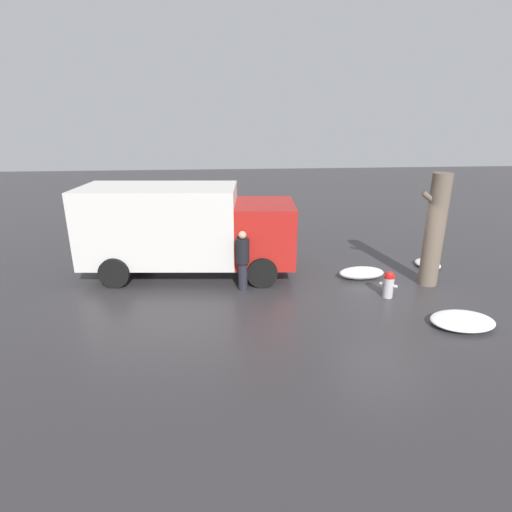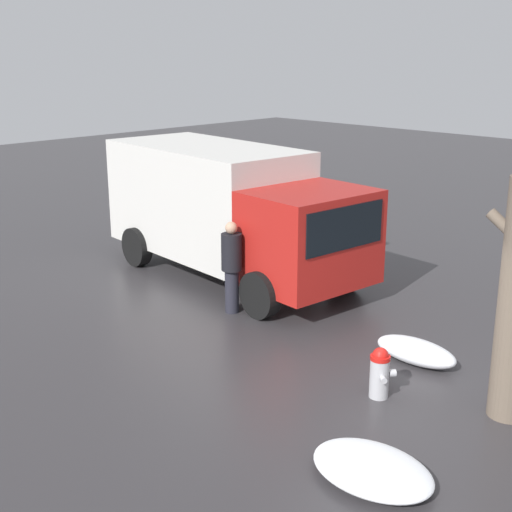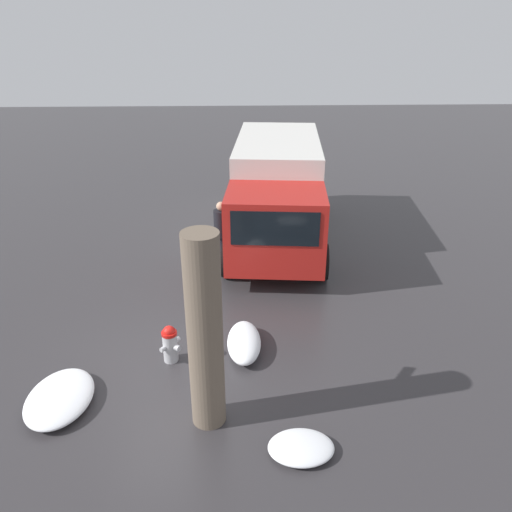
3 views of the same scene
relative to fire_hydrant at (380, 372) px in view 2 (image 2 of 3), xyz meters
The scene contains 6 objects.
ground_plane 0.39m from the fire_hydrant, 51.72° to the left, with size 60.00×60.00×0.00m, color #333033.
fire_hydrant is the anchor object (origin of this frame).
delivery_truck 6.33m from the fire_hydrant, 22.98° to the right, with size 6.73×3.08×2.80m.
pedestrian 4.15m from the fire_hydrant, 12.39° to the right, with size 0.39×0.39×1.78m.
snow_pile_curbside 2.11m from the fire_hydrant, 123.02° to the left, with size 1.54×1.11×0.26m.
snow_pile_by_tree 1.44m from the fire_hydrant, 79.02° to the right, with size 1.41×0.66×0.37m.
Camera 2 is at (-5.29, 7.91, 4.89)m, focal length 50.00 mm.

